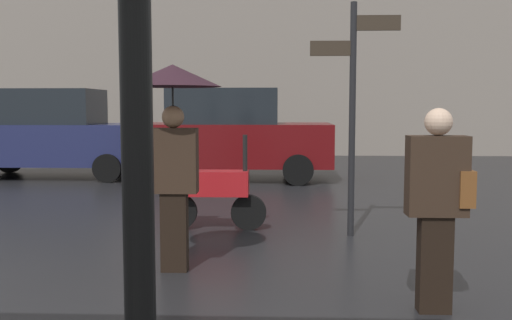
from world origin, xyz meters
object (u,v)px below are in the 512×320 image
object	(u,v)px
parked_car_left	(231,134)
street_signpost	(353,95)
pedestrian_with_bag	(438,198)
pedestrian_with_umbrella	(173,113)
parked_car_right	(51,134)
parked_scooter	(210,187)

from	to	relation	value
parked_car_left	street_signpost	xyz separation A→B (m)	(1.94, -5.46, 0.74)
pedestrian_with_bag	street_signpost	world-z (taller)	street_signpost
parked_car_left	street_signpost	distance (m)	5.84
pedestrian_with_umbrella	pedestrian_with_bag	size ratio (longest dim) A/B	1.26
pedestrian_with_umbrella	parked_car_right	world-z (taller)	pedestrian_with_umbrella
pedestrian_with_umbrella	parked_scooter	size ratio (longest dim) A/B	1.47
parked_car_right	street_signpost	size ratio (longest dim) A/B	1.56
parked_car_right	street_signpost	bearing A→B (deg)	-52.68
parked_scooter	street_signpost	size ratio (longest dim) A/B	0.48
parked_scooter	street_signpost	xyz separation A→B (m)	(1.78, -0.27, 1.18)
pedestrian_with_umbrella	parked_car_left	xyz separation A→B (m)	(-0.04, 7.09, -0.55)
parked_scooter	parked_car_right	xyz separation A→B (m)	(-4.23, 5.41, 0.43)
pedestrian_with_umbrella	parked_car_left	world-z (taller)	pedestrian_with_umbrella
parked_scooter	pedestrian_with_umbrella	bearing A→B (deg)	-115.97
parked_car_right	street_signpost	world-z (taller)	street_signpost
street_signpost	parked_car_left	bearing A→B (deg)	109.59
parked_car_left	parked_car_right	xyz separation A→B (m)	(-4.07, 0.23, -0.01)
pedestrian_with_bag	parked_scooter	xyz separation A→B (m)	(-2.12, 2.95, -0.35)
pedestrian_with_umbrella	pedestrian_with_bag	bearing A→B (deg)	-164.56
pedestrian_with_umbrella	parked_scooter	xyz separation A→B (m)	(0.12, 1.91, -0.99)
parked_scooter	street_signpost	distance (m)	2.16
street_signpost	parked_scooter	bearing A→B (deg)	171.24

